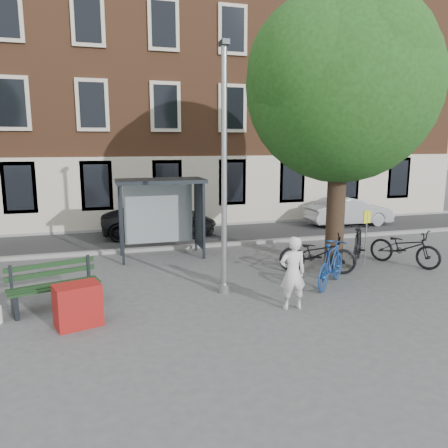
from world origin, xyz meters
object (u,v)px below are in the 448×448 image
bike_a (318,254)px  bike_d (358,245)px  bike_b (331,264)px  bus_shelter (172,200)px  bench (54,288)px  lamppost (224,184)px  red_stand (78,305)px  car_dark (160,220)px  car_silver (349,211)px  bike_c (405,247)px  notice_sign (366,227)px  painter (293,273)px

bike_a → bike_d: size_ratio=1.11×
bike_a → bike_b: bearing=-164.7°
bus_shelter → bench: size_ratio=1.35×
lamppost → bike_d: (4.85, 1.50, -2.18)m
bike_a → red_stand: size_ratio=2.47×
car_dark → car_silver: car_silver is taller
bus_shelter → car_silver: bearing=20.3°
bench → red_stand: size_ratio=2.34×
red_stand → car_silver: bearing=35.9°
lamppost → car_silver: lamppost is taller
lamppost → car_dark: (-0.58, 7.52, -2.14)m
lamppost → bike_c: (6.14, 0.90, -2.21)m
bench → bike_c: bearing=-12.1°
car_silver → lamppost: bearing=132.5°
bike_c → red_stand: 9.84m
lamppost → notice_sign: size_ratio=3.54×
bike_a → notice_sign: (1.83, 0.33, 0.63)m
bike_d → notice_sign: bearing=151.9°
bus_shelter → painter: bus_shelter is taller
bike_c → bike_d: bike_d is taller
bike_a → bike_d: bike_d is taller
bike_b → red_stand: bearing=55.0°
painter → notice_sign: (3.76, 2.72, 0.36)m
bench → bike_b: (6.96, -0.36, 0.13)m
bike_c → red_stand: (-9.64, -1.99, -0.12)m
bike_b → lamppost: bearing=42.7°
car_silver → notice_sign: (-3.23, -6.11, 0.56)m
bike_b → car_silver: bearing=-77.4°
bus_shelter → painter: (1.81, -5.57, -1.06)m
notice_sign → painter: bearing=-159.8°
painter → bike_d: size_ratio=0.85×
bench → bike_d: size_ratio=1.05×
lamppost → red_stand: (-3.50, -1.10, -2.33)m
bike_c → bench: bearing=152.9°
bus_shelter → bike_c: 7.59m
bus_shelter → bike_d: (5.46, -2.60, -1.31)m
bus_shelter → bike_c: (6.74, -3.21, -1.34)m
bike_c → car_silver: 6.77m
painter → red_stand: 4.73m
painter → red_stand: size_ratio=1.90×
lamppost → bus_shelter: 4.24m
bike_a → red_stand: bearing=132.9°
painter → red_stand: (-4.70, 0.37, -0.40)m
painter → car_silver: size_ratio=0.43×
painter → red_stand: painter is taller
red_stand → painter: bearing=-4.6°
bench → notice_sign: bearing=-9.3°
bus_shelter → red_stand: 6.13m
painter → bike_c: painter is taller
lamppost → bike_b: size_ratio=3.03×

